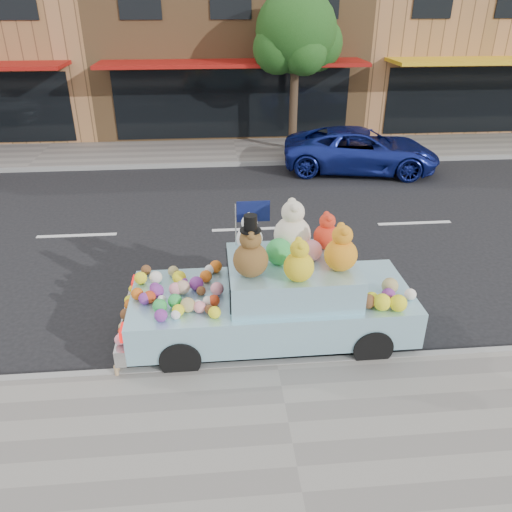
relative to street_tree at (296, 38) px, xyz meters
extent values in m
plane|color=black|center=(-2.03, -6.55, -3.69)|extent=(120.00, 120.00, 0.00)
cube|color=gray|center=(-2.03, -13.05, -3.63)|extent=(60.00, 3.00, 0.12)
cube|color=gray|center=(-2.03, -0.05, -3.63)|extent=(60.00, 3.00, 0.12)
cube|color=gray|center=(-2.03, -11.55, -3.63)|extent=(60.00, 0.12, 0.13)
cube|color=gray|center=(-2.03, -1.55, -3.63)|extent=(60.00, 0.12, 0.13)
cube|color=olive|center=(-2.03, 5.45, -0.19)|extent=(10.00, 8.00, 7.00)
cube|color=black|center=(-2.03, 1.43, -2.29)|extent=(8.50, 0.06, 2.40)
cube|color=#9B130E|center=(-2.03, 0.55, -0.79)|extent=(9.00, 1.80, 0.12)
cube|color=#AA7347|center=(7.97, 5.45, -0.19)|extent=(10.00, 8.00, 7.00)
cube|color=black|center=(7.97, 1.43, -2.29)|extent=(8.50, 0.06, 2.40)
cylinder|color=#38281C|center=(-0.03, -0.05, -2.09)|extent=(0.28, 0.28, 3.20)
sphere|color=#184413|center=(-0.03, -0.05, 0.23)|extent=(2.60, 2.60, 2.60)
sphere|color=#184413|center=(0.67, 0.25, -0.17)|extent=(1.80, 1.80, 1.80)
sphere|color=#184413|center=(-0.63, -0.25, -0.27)|extent=(1.60, 1.60, 1.60)
sphere|color=#184413|center=(0.17, -0.65, -0.37)|extent=(1.40, 1.40, 1.40)
sphere|color=#184413|center=(-0.33, 0.55, -0.07)|extent=(1.60, 1.60, 1.60)
imported|color=navy|center=(1.75, -2.39, -3.04)|extent=(5.06, 3.06, 1.31)
cylinder|color=black|center=(-0.62, -11.52, -3.39)|extent=(0.60, 0.20, 0.60)
cylinder|color=black|center=(-0.63, -9.96, -3.39)|extent=(0.60, 0.20, 0.60)
cylinder|color=black|center=(-3.42, -11.54, -3.39)|extent=(0.60, 0.20, 0.60)
cylinder|color=black|center=(-3.43, -9.98, -3.39)|extent=(0.60, 0.20, 0.60)
cube|color=#9BD3E8|center=(-2.02, -10.75, -3.14)|extent=(4.31, 1.73, 0.60)
cube|color=#9BD3E8|center=(-1.72, -10.75, -2.59)|extent=(1.91, 1.51, 0.50)
cube|color=silver|center=(-4.24, -10.77, -3.29)|extent=(0.17, 1.78, 0.26)
cube|color=red|center=(-4.19, -11.45, -2.97)|extent=(0.06, 0.28, 0.16)
cube|color=red|center=(-4.20, -10.09, -2.97)|extent=(0.06, 0.28, 0.16)
cube|color=black|center=(-2.67, -10.76, -2.59)|extent=(0.05, 1.30, 0.40)
sphere|color=brown|center=(-2.37, -11.11, -2.09)|extent=(0.50, 0.50, 0.50)
sphere|color=brown|center=(-2.37, -11.11, -1.77)|extent=(0.31, 0.31, 0.31)
sphere|color=brown|center=(-2.37, -11.21, -1.67)|extent=(0.12, 0.12, 0.12)
sphere|color=brown|center=(-2.37, -11.00, -1.67)|extent=(0.12, 0.12, 0.12)
cylinder|color=black|center=(-2.37, -11.11, -1.64)|extent=(0.30, 0.30, 0.02)
cylinder|color=black|center=(-2.37, -11.11, -1.53)|extent=(0.19, 0.19, 0.22)
sphere|color=beige|center=(-1.67, -10.40, -2.06)|extent=(0.57, 0.57, 0.57)
sphere|color=beige|center=(-1.67, -10.40, -1.69)|extent=(0.35, 0.35, 0.35)
sphere|color=beige|center=(-1.67, -10.53, -1.57)|extent=(0.13, 0.13, 0.13)
sphere|color=beige|center=(-1.67, -10.28, -1.57)|extent=(0.13, 0.13, 0.13)
sphere|color=orange|center=(-1.07, -11.05, -2.10)|extent=(0.48, 0.48, 0.48)
sphere|color=orange|center=(-1.07, -11.05, -1.79)|extent=(0.30, 0.30, 0.30)
sphere|color=orange|center=(-1.07, -11.15, -1.70)|extent=(0.11, 0.11, 0.11)
sphere|color=orange|center=(-1.07, -10.94, -1.70)|extent=(0.11, 0.11, 0.11)
sphere|color=red|center=(-1.12, -10.35, -2.14)|extent=(0.40, 0.40, 0.40)
sphere|color=red|center=(-1.12, -10.35, -1.88)|extent=(0.25, 0.25, 0.25)
sphere|color=red|center=(-1.12, -10.44, -1.80)|extent=(0.10, 0.10, 0.10)
sphere|color=red|center=(-1.12, -10.26, -1.80)|extent=(0.10, 0.10, 0.10)
sphere|color=white|center=(-2.32, -10.30, -2.14)|extent=(0.41, 0.41, 0.41)
sphere|color=white|center=(-2.32, -10.30, -1.88)|extent=(0.25, 0.25, 0.25)
sphere|color=white|center=(-2.32, -10.39, -1.80)|extent=(0.10, 0.10, 0.10)
sphere|color=white|center=(-2.32, -10.22, -1.80)|extent=(0.10, 0.10, 0.10)
sphere|color=gold|center=(-1.72, -11.30, -2.13)|extent=(0.43, 0.43, 0.43)
sphere|color=gold|center=(-1.72, -11.30, -1.85)|extent=(0.27, 0.27, 0.27)
sphere|color=gold|center=(-1.72, -11.39, -1.77)|extent=(0.10, 0.10, 0.10)
sphere|color=gold|center=(-1.72, -11.21, -1.77)|extent=(0.10, 0.10, 0.10)
sphere|color=green|center=(-1.92, -10.75, -2.16)|extent=(0.40, 0.40, 0.40)
sphere|color=pink|center=(-1.42, -10.70, -2.19)|extent=(0.32, 0.32, 0.32)
sphere|color=brown|center=(-3.53, -10.15, -2.78)|extent=(0.14, 0.14, 0.14)
sphere|color=yellow|center=(-4.05, -10.34, -2.74)|extent=(0.20, 0.20, 0.20)
sphere|color=brown|center=(-3.99, -10.05, -2.76)|extent=(0.17, 0.17, 0.17)
sphere|color=#70297F|center=(-3.65, -11.40, -2.75)|extent=(0.19, 0.19, 0.19)
sphere|color=#70297F|center=(-3.76, -10.76, -2.74)|extent=(0.22, 0.22, 0.22)
sphere|color=#9E8F57|center=(-3.55, -10.14, -2.75)|extent=(0.18, 0.18, 0.18)
sphere|color=green|center=(-3.47, -11.06, -2.74)|extent=(0.21, 0.21, 0.21)
sphere|color=#F3DFC2|center=(-3.81, -10.33, -2.74)|extent=(0.20, 0.20, 0.20)
sphere|color=#70297F|center=(-3.92, -10.93, -2.75)|extent=(0.18, 0.18, 0.18)
sphere|color=#CB5913|center=(-2.86, -10.07, -2.74)|extent=(0.21, 0.21, 0.21)
sphere|color=#CB5913|center=(-3.02, -10.37, -2.74)|extent=(0.20, 0.20, 0.20)
sphere|color=yellow|center=(-3.44, -10.39, -2.73)|extent=(0.22, 0.22, 0.22)
sphere|color=white|center=(-2.97, -10.12, -2.76)|extent=(0.16, 0.16, 0.16)
sphere|color=brown|center=(-2.98, -11.27, -2.78)|extent=(0.14, 0.14, 0.14)
sphere|color=#9E8F57|center=(-3.81, -10.27, -2.76)|extent=(0.17, 0.17, 0.17)
sphere|color=#B43213|center=(-3.86, -10.91, -2.75)|extent=(0.19, 0.19, 0.19)
sphere|color=green|center=(-3.68, -11.18, -2.74)|extent=(0.21, 0.21, 0.21)
sphere|color=white|center=(-3.45, -11.37, -2.78)|extent=(0.14, 0.14, 0.14)
sphere|color=yellow|center=(-2.90, -11.39, -2.75)|extent=(0.18, 0.18, 0.18)
sphere|color=#9E8F57|center=(-3.28, -11.19, -2.73)|extent=(0.22, 0.22, 0.22)
sphere|color=#70297F|center=(-3.37, -10.46, -2.78)|extent=(0.13, 0.13, 0.13)
sphere|color=white|center=(-3.67, -10.95, -2.78)|extent=(0.13, 0.13, 0.13)
sphere|color=yellow|center=(-3.42, -11.29, -2.75)|extent=(0.18, 0.18, 0.18)
sphere|color=pink|center=(-3.48, -10.73, -2.74)|extent=(0.20, 0.20, 0.20)
sphere|color=brown|center=(-3.10, -10.76, -2.77)|extent=(0.14, 0.14, 0.14)
sphere|color=#B43213|center=(-2.91, -11.08, -2.76)|extent=(0.17, 0.17, 0.17)
sphere|color=#CB5913|center=(-4.04, -10.79, -2.75)|extent=(0.18, 0.18, 0.18)
sphere|color=#70297F|center=(-3.17, -10.60, -2.73)|extent=(0.22, 0.22, 0.22)
sphere|color=green|center=(-3.70, -11.10, -2.76)|extent=(0.17, 0.17, 0.17)
sphere|color=white|center=(-3.14, -11.13, -2.78)|extent=(0.14, 0.14, 0.14)
sphere|color=#F3DFC2|center=(-2.99, -11.08, -2.76)|extent=(0.16, 0.16, 0.16)
sphere|color=pink|center=(-3.11, -11.23, -2.76)|extent=(0.18, 0.18, 0.18)
sphere|color=#70297F|center=(-3.80, -10.63, -2.76)|extent=(0.17, 0.17, 0.17)
sphere|color=pink|center=(-2.86, -10.77, -2.74)|extent=(0.20, 0.20, 0.20)
sphere|color=#D8A88C|center=(-3.37, -10.71, -2.72)|extent=(0.22, 0.22, 0.22)
sphere|color=yellow|center=(-4.25, -10.06, -3.10)|extent=(0.13, 0.13, 0.13)
sphere|color=#9E8F57|center=(-4.24, -11.14, -3.09)|extent=(0.14, 0.14, 0.14)
sphere|color=#CB5913|center=(-4.24, -10.56, -3.10)|extent=(0.13, 0.13, 0.13)
sphere|color=yellow|center=(-4.24, -10.44, -3.08)|extent=(0.16, 0.16, 0.16)
sphere|color=pink|center=(-4.24, -11.46, -3.08)|extent=(0.16, 0.16, 0.16)
sphere|color=#B43213|center=(-4.24, -11.23, -3.10)|extent=(0.13, 0.13, 0.13)
sphere|color=#CB5913|center=(-4.24, -10.48, -3.09)|extent=(0.14, 0.14, 0.14)
sphere|color=brown|center=(-4.24, -10.84, -3.07)|extent=(0.18, 0.18, 0.18)
sphere|color=yellow|center=(-0.27, -11.44, -2.72)|extent=(0.25, 0.25, 0.25)
sphere|color=brown|center=(-0.68, -11.33, -2.74)|extent=(0.22, 0.22, 0.22)
sphere|color=yellow|center=(-0.50, -11.40, -2.72)|extent=(0.25, 0.25, 0.25)
sphere|color=#70297F|center=(-0.33, -11.18, -2.74)|extent=(0.21, 0.21, 0.21)
sphere|color=yellow|center=(-0.61, -11.25, -2.74)|extent=(0.20, 0.20, 0.20)
sphere|color=#F3DFC2|center=(0.01, -11.17, -2.76)|extent=(0.18, 0.18, 0.18)
sphere|color=#9E8F57|center=(-0.24, -10.96, -2.72)|extent=(0.25, 0.25, 0.25)
cylinder|color=#997A54|center=(-4.32, -11.62, -3.53)|extent=(0.06, 0.06, 0.17)
sphere|color=#997A54|center=(-4.32, -11.62, -3.43)|extent=(0.07, 0.07, 0.07)
cylinder|color=#997A54|center=(-4.32, -11.52, -3.53)|extent=(0.06, 0.06, 0.17)
sphere|color=#997A54|center=(-4.32, -11.52, -3.43)|extent=(0.07, 0.07, 0.07)
cylinder|color=#997A54|center=(-4.32, -11.43, -3.53)|extent=(0.06, 0.06, 0.17)
sphere|color=#997A54|center=(-4.32, -11.43, -3.43)|extent=(0.07, 0.07, 0.07)
cylinder|color=#997A54|center=(-4.32, -11.33, -3.53)|extent=(0.06, 0.06, 0.17)
sphere|color=#997A54|center=(-4.32, -11.33, -3.43)|extent=(0.07, 0.07, 0.07)
cylinder|color=#997A54|center=(-4.32, -11.24, -3.53)|extent=(0.06, 0.06, 0.17)
sphere|color=#997A54|center=(-4.32, -11.24, -3.43)|extent=(0.07, 0.07, 0.07)
cylinder|color=#997A54|center=(-4.32, -11.15, -3.53)|extent=(0.06, 0.06, 0.17)
sphere|color=#997A54|center=(-4.32, -11.15, -3.43)|extent=(0.07, 0.07, 0.07)
cylinder|color=#997A54|center=(-4.32, -11.05, -3.53)|extent=(0.06, 0.06, 0.17)
sphere|color=#997A54|center=(-4.32, -11.05, -3.43)|extent=(0.07, 0.07, 0.07)
cylinder|color=#997A54|center=(-4.32, -10.96, -3.53)|extent=(0.06, 0.06, 0.17)
sphere|color=#997A54|center=(-4.32, -10.96, -3.43)|extent=(0.07, 0.07, 0.07)
cylinder|color=#997A54|center=(-4.32, -10.86, -3.53)|extent=(0.06, 0.06, 0.17)
sphere|color=#997A54|center=(-4.32, -10.86, -3.43)|extent=(0.07, 0.07, 0.07)
cylinder|color=#997A54|center=(-4.32, -10.77, -3.53)|extent=(0.06, 0.06, 0.17)
sphere|color=#997A54|center=(-4.32, -10.77, -3.43)|extent=(0.07, 0.07, 0.07)
cylinder|color=#997A54|center=(-4.32, -10.67, -3.53)|extent=(0.06, 0.06, 0.17)
sphere|color=#997A54|center=(-4.32, -10.67, -3.43)|extent=(0.07, 0.07, 0.07)
cylinder|color=#997A54|center=(-4.32, -10.58, -3.53)|extent=(0.06, 0.06, 0.17)
sphere|color=#997A54|center=(-4.32, -10.58, -3.43)|extent=(0.07, 0.07, 0.07)
cylinder|color=#997A54|center=(-4.32, -10.48, -3.53)|extent=(0.06, 0.06, 0.17)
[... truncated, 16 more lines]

